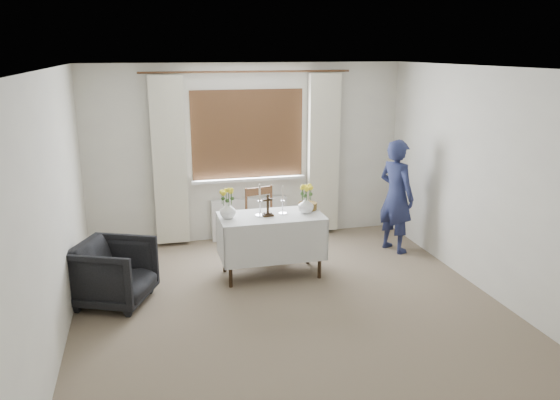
# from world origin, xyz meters

# --- Properties ---
(ground) EXTENTS (5.00, 5.00, 0.00)m
(ground) POSITION_xyz_m (0.00, 0.00, 0.00)
(ground) COLOR #7F7257
(ground) RESTS_ON ground
(altar_table) EXTENTS (1.24, 0.64, 0.76)m
(altar_table) POSITION_xyz_m (-0.00, 1.03, 0.38)
(altar_table) COLOR white
(altar_table) RESTS_ON ground
(wooden_chair) EXTENTS (0.51, 0.51, 0.92)m
(wooden_chair) POSITION_xyz_m (0.05, 1.63, 0.46)
(wooden_chair) COLOR brown
(wooden_chair) RESTS_ON ground
(armchair) EXTENTS (0.99, 0.98, 0.69)m
(armchair) POSITION_xyz_m (-1.82, 0.70, 0.35)
(armchair) COLOR black
(armchair) RESTS_ON ground
(person) EXTENTS (0.56, 0.66, 1.54)m
(person) POSITION_xyz_m (1.83, 1.46, 0.77)
(person) COLOR navy
(person) RESTS_ON ground
(radiator) EXTENTS (1.10, 0.10, 0.60)m
(radiator) POSITION_xyz_m (0.00, 2.42, 0.30)
(radiator) COLOR silver
(radiator) RESTS_ON ground
(wooden_cross) EXTENTS (0.14, 0.11, 0.27)m
(wooden_cross) POSITION_xyz_m (-0.05, 1.01, 0.89)
(wooden_cross) COLOR black
(wooden_cross) RESTS_ON altar_table
(candlestick_left) EXTENTS (0.15, 0.15, 0.39)m
(candlestick_left) POSITION_xyz_m (-0.13, 1.04, 0.96)
(candlestick_left) COLOR white
(candlestick_left) RESTS_ON altar_table
(candlestick_right) EXTENTS (0.11, 0.11, 0.34)m
(candlestick_right) POSITION_xyz_m (0.15, 1.06, 0.93)
(candlestick_right) COLOR white
(candlestick_right) RESTS_ON altar_table
(flower_vase_left) EXTENTS (0.24, 0.24, 0.20)m
(flower_vase_left) POSITION_xyz_m (-0.52, 1.05, 0.86)
(flower_vase_left) COLOR white
(flower_vase_left) RESTS_ON altar_table
(flower_vase_right) EXTENTS (0.20, 0.20, 0.20)m
(flower_vase_right) POSITION_xyz_m (0.43, 1.04, 0.86)
(flower_vase_right) COLOR white
(flower_vase_right) RESTS_ON altar_table
(wicker_basket) EXTENTS (0.27, 0.27, 0.09)m
(wicker_basket) POSITION_xyz_m (0.49, 1.17, 0.81)
(wicker_basket) COLOR brown
(wicker_basket) RESTS_ON altar_table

